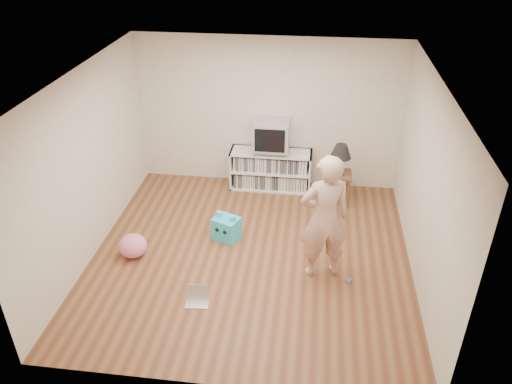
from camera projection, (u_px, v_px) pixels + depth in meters
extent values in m
plane|color=brown|center=(251.00, 256.00, 7.18)|extent=(4.50, 4.50, 0.00)
cube|color=beige|center=(268.00, 114.00, 8.45)|extent=(4.50, 0.02, 2.60)
cube|color=beige|center=(217.00, 292.00, 4.59)|extent=(4.50, 0.02, 2.60)
cube|color=beige|center=(86.00, 166.00, 6.77)|extent=(0.02, 4.50, 2.60)
cube|color=beige|center=(427.00, 187.00, 6.28)|extent=(0.02, 4.50, 2.60)
cube|color=white|center=(250.00, 79.00, 5.86)|extent=(4.50, 4.50, 0.01)
cube|color=white|center=(272.00, 164.00, 8.90)|extent=(1.40, 0.03, 0.70)
cube|color=white|center=(232.00, 167.00, 8.80)|extent=(0.03, 0.45, 0.70)
cube|color=white|center=(310.00, 172.00, 8.65)|extent=(0.03, 0.45, 0.70)
cube|color=white|center=(270.00, 186.00, 8.89)|extent=(1.40, 0.45, 0.03)
cube|color=white|center=(271.00, 170.00, 8.72)|extent=(1.34, 0.45, 0.03)
cube|color=white|center=(271.00, 152.00, 8.55)|extent=(1.40, 0.45, 0.03)
cube|color=silver|center=(271.00, 170.00, 8.72)|extent=(1.26, 0.36, 0.64)
cube|color=gray|center=(271.00, 150.00, 8.53)|extent=(0.45, 0.35, 0.07)
cube|color=#A1A1A6|center=(271.00, 134.00, 8.38)|extent=(0.60, 0.52, 0.50)
cube|color=black|center=(270.00, 141.00, 8.16)|extent=(0.50, 0.01, 0.40)
cylinder|color=brown|center=(327.00, 193.00, 8.20)|extent=(0.04, 0.04, 0.52)
cylinder|color=brown|center=(348.00, 195.00, 8.16)|extent=(0.04, 0.04, 0.52)
cylinder|color=brown|center=(327.00, 183.00, 8.49)|extent=(0.04, 0.04, 0.52)
cylinder|color=brown|center=(347.00, 184.00, 8.45)|extent=(0.04, 0.04, 0.52)
cube|color=brown|center=(339.00, 174.00, 8.19)|extent=(0.42, 0.42, 0.03)
cylinder|color=#333333|center=(339.00, 173.00, 8.17)|extent=(0.18, 0.18, 0.02)
cylinder|color=#333333|center=(340.00, 163.00, 8.08)|extent=(0.02, 0.02, 0.32)
imported|color=#D2A28F|center=(325.00, 218.00, 6.39)|extent=(0.75, 0.59, 1.80)
cube|color=silver|center=(197.00, 303.00, 6.32)|extent=(0.31, 0.23, 0.01)
cube|color=silver|center=(198.00, 292.00, 6.36)|extent=(0.30, 0.09, 0.19)
cube|color=black|center=(198.00, 292.00, 6.36)|extent=(0.26, 0.07, 0.16)
cube|color=#4552BA|center=(349.00, 281.00, 6.69)|extent=(0.09, 0.11, 0.02)
cube|color=#2CC6FF|center=(226.00, 228.00, 7.47)|extent=(0.45, 0.41, 0.35)
cylinder|color=#2CC6FF|center=(219.00, 214.00, 7.41)|extent=(0.09, 0.09, 0.08)
cylinder|color=#2CC6FF|center=(233.00, 218.00, 7.31)|extent=(0.09, 0.09, 0.08)
sphere|color=black|center=(217.00, 230.00, 7.37)|extent=(0.06, 0.06, 0.06)
sphere|color=black|center=(225.00, 232.00, 7.31)|extent=(0.06, 0.06, 0.06)
ellipsoid|color=pink|center=(133.00, 246.00, 7.10)|extent=(0.40, 0.40, 0.34)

